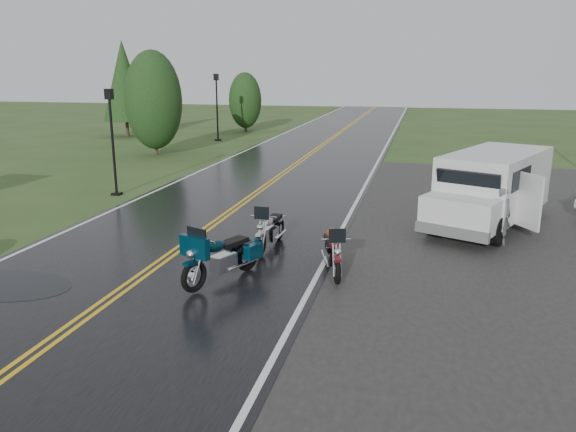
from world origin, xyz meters
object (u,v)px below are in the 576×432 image
object	(u,v)px
motorcycle_teal	(193,264)
person_at_van	(499,217)
van_white	(436,196)
motorcycle_red	(337,260)
motorcycle_silver	(261,235)
lamp_post_near_left	(113,142)
lamp_post_far_left	(217,107)

from	to	relation	value
motorcycle_teal	person_at_van	size ratio (longest dim) A/B	1.47
person_at_van	van_white	bearing A→B (deg)	-23.54
motorcycle_red	motorcycle_teal	distance (m)	3.00
motorcycle_silver	lamp_post_near_left	world-z (taller)	lamp_post_near_left
person_at_van	lamp_post_far_left	distance (m)	24.68
van_white	person_at_van	size ratio (longest dim) A/B	3.62
person_at_van	lamp_post_near_left	xyz separation A→B (m)	(-12.95, 3.23, 1.16)
motorcycle_teal	van_white	bearing A→B (deg)	72.24
motorcycle_red	motorcycle_teal	xyz separation A→B (m)	(-2.77, -1.15, 0.09)
lamp_post_near_left	lamp_post_far_left	distance (m)	16.44
motorcycle_red	van_white	bearing A→B (deg)	48.73
motorcycle_teal	van_white	distance (m)	7.40
motorcycle_silver	van_white	distance (m)	5.18
motorcycle_red	motorcycle_silver	distance (m)	2.50
lamp_post_near_left	motorcycle_silver	bearing A→B (deg)	-38.34
lamp_post_near_left	person_at_van	bearing A→B (deg)	-13.99
lamp_post_near_left	motorcycle_red	bearing A→B (deg)	-37.28
motorcycle_red	lamp_post_far_left	world-z (taller)	lamp_post_far_left
person_at_van	lamp_post_far_left	xyz separation A→B (m)	(-15.03, 19.53, 1.36)
motorcycle_red	motorcycle_silver	world-z (taller)	motorcycle_silver
motorcycle_teal	person_at_van	world-z (taller)	person_at_van
van_white	person_at_van	distance (m)	1.75
motorcycle_silver	lamp_post_near_left	distance (m)	9.27
motorcycle_teal	lamp_post_near_left	size ratio (longest dim) A/B	0.59
motorcycle_red	lamp_post_far_left	size ratio (longest dim) A/B	0.47
motorcycle_teal	van_white	world-z (taller)	van_white
motorcycle_silver	lamp_post_far_left	size ratio (longest dim) A/B	0.48
motorcycle_silver	lamp_post_near_left	size ratio (longest dim) A/B	0.53
motorcycle_red	motorcycle_silver	size ratio (longest dim) A/B	0.97
lamp_post_near_left	motorcycle_teal	bearing A→B (deg)	-51.61
motorcycle_silver	lamp_post_far_left	world-z (taller)	lamp_post_far_left
person_at_van	lamp_post_near_left	size ratio (longest dim) A/B	0.40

